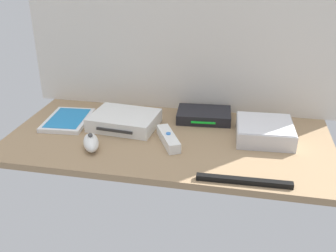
% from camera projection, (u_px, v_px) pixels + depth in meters
% --- Properties ---
extents(ground_plane, '(1.00, 0.48, 0.02)m').
position_uv_depth(ground_plane, '(168.00, 140.00, 1.20)').
color(ground_plane, '#9E7F5B').
rests_on(ground_plane, ground).
extents(back_wall, '(1.10, 0.01, 0.64)m').
position_uv_depth(back_wall, '(183.00, 19.00, 1.28)').
color(back_wall, silver).
rests_on(back_wall, ground).
extents(game_console, '(0.22, 0.18, 0.04)m').
position_uv_depth(game_console, '(124.00, 120.00, 1.26)').
color(game_console, white).
rests_on(game_console, ground_plane).
extents(mini_computer, '(0.18, 0.18, 0.05)m').
position_uv_depth(mini_computer, '(264.00, 131.00, 1.18)').
color(mini_computer, silver).
rests_on(mini_computer, ground_plane).
extents(game_case, '(0.15, 0.20, 0.02)m').
position_uv_depth(game_case, '(68.00, 120.00, 1.30)').
color(game_case, white).
rests_on(game_case, ground_plane).
extents(network_router, '(0.19, 0.13, 0.03)m').
position_uv_depth(network_router, '(204.00, 115.00, 1.31)').
color(network_router, black).
rests_on(network_router, ground_plane).
extents(remote_wand, '(0.10, 0.15, 0.03)m').
position_uv_depth(remote_wand, '(168.00, 139.00, 1.16)').
color(remote_wand, white).
rests_on(remote_wand, ground_plane).
extents(remote_nunchuk, '(0.08, 0.11, 0.05)m').
position_uv_depth(remote_nunchuk, '(91.00, 142.00, 1.13)').
color(remote_nunchuk, white).
rests_on(remote_nunchuk, ground_plane).
extents(sensor_bar, '(0.24, 0.02, 0.01)m').
position_uv_depth(sensor_bar, '(244.00, 181.00, 0.97)').
color(sensor_bar, black).
rests_on(sensor_bar, ground_plane).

